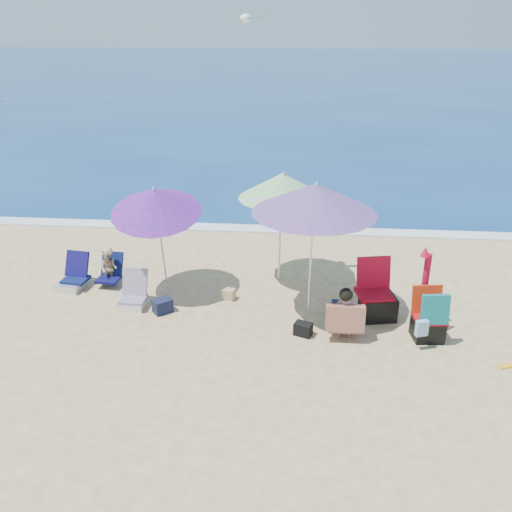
# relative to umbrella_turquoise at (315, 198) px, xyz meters

# --- Properties ---
(ground) EXTENTS (120.00, 120.00, 0.00)m
(ground) POSITION_rel_umbrella_turquoise_xyz_m (-0.68, -1.05, -2.17)
(ground) COLOR #D8BC84
(ground) RESTS_ON ground
(sea) EXTENTS (120.00, 80.00, 0.12)m
(sea) POSITION_rel_umbrella_turquoise_xyz_m (-0.68, 43.95, -2.22)
(sea) COLOR navy
(sea) RESTS_ON ground
(foam) EXTENTS (120.00, 0.50, 0.04)m
(foam) POSITION_rel_umbrella_turquoise_xyz_m (-0.68, 4.05, -2.15)
(foam) COLOR white
(foam) RESTS_ON ground
(umbrella_turquoise) EXTENTS (2.39, 2.39, 2.47)m
(umbrella_turquoise) POSITION_rel_umbrella_turquoise_xyz_m (0.00, 0.00, 0.00)
(umbrella_turquoise) COLOR white
(umbrella_turquoise) RESTS_ON ground
(umbrella_striped) EXTENTS (2.01, 2.01, 2.28)m
(umbrella_striped) POSITION_rel_umbrella_turquoise_xyz_m (-0.59, 1.29, -0.18)
(umbrella_striped) COLOR white
(umbrella_striped) RESTS_ON ground
(umbrella_blue) EXTENTS (1.84, 1.90, 2.30)m
(umbrella_blue) POSITION_rel_umbrella_turquoise_xyz_m (-2.87, 0.49, -0.29)
(umbrella_blue) COLOR white
(umbrella_blue) RESTS_ON ground
(furled_umbrella) EXTENTS (0.22, 0.18, 1.50)m
(furled_umbrella) POSITION_rel_umbrella_turquoise_xyz_m (1.91, -0.29, -1.35)
(furled_umbrella) COLOR #B20C27
(furled_umbrella) RESTS_ON ground
(chair_navy) EXTENTS (0.62, 0.70, 0.68)m
(chair_navy) POSITION_rel_umbrella_turquoise_xyz_m (-4.69, 0.57, -1.99)
(chair_navy) COLOR #0C1544
(chair_navy) RESTS_ON ground
(chair_rainbow) EXTENTS (0.50, 0.59, 0.66)m
(chair_rainbow) POSITION_rel_umbrella_turquoise_xyz_m (-3.28, -0.07, -2.00)
(chair_rainbow) COLOR #CD5848
(chair_rainbow) RESTS_ON ground
(camp_chair_left) EXTENTS (0.77, 0.71, 1.06)m
(camp_chair_left) POSITION_rel_umbrella_turquoise_xyz_m (1.18, -0.05, -1.86)
(camp_chair_left) COLOR maroon
(camp_chair_left) RESTS_ON ground
(camp_chair_right) EXTENTS (0.57, 0.74, 0.92)m
(camp_chair_right) POSITION_rel_umbrella_turquoise_xyz_m (1.95, -0.75, -1.84)
(camp_chair_right) COLOR #B10C15
(camp_chair_right) RESTS_ON ground
(person_center) EXTENTS (0.64, 0.53, 0.93)m
(person_center) POSITION_rel_umbrella_turquoise_xyz_m (0.57, -0.83, -1.72)
(person_center) COLOR tan
(person_center) RESTS_ON ground
(person_left) EXTENTS (0.48, 0.60, 0.80)m
(person_left) POSITION_rel_umbrella_turquoise_xyz_m (-3.99, 0.76, -1.81)
(person_left) COLOR tan
(person_left) RESTS_ON ground
(bag_navy_a) EXTENTS (0.41, 0.39, 0.26)m
(bag_navy_a) POSITION_rel_umbrella_turquoise_xyz_m (-2.68, -0.25, -2.04)
(bag_navy_a) COLOR #161A31
(bag_navy_a) RESTS_ON ground
(bag_tan) EXTENTS (0.29, 0.24, 0.21)m
(bag_tan) POSITION_rel_umbrella_turquoise_xyz_m (-1.55, 0.36, -2.07)
(bag_tan) COLOR tan
(bag_tan) RESTS_ON ground
(bag_navy_b) EXTENTS (0.39, 0.31, 0.28)m
(bag_navy_b) POSITION_rel_umbrella_turquoise_xyz_m (0.56, -0.14, -2.04)
(bag_navy_b) COLOR #181D35
(bag_navy_b) RESTS_ON ground
(bag_black_b) EXTENTS (0.34, 0.29, 0.22)m
(bag_black_b) POSITION_rel_umbrella_turquoise_xyz_m (-0.11, -0.80, -2.06)
(bag_black_b) COLOR black
(bag_black_b) RESTS_ON ground
(orange_item) EXTENTS (0.24, 0.16, 0.03)m
(orange_item) POSITION_rel_umbrella_turquoise_xyz_m (3.02, -1.46, -2.16)
(orange_item) COLOR #F8A01A
(orange_item) RESTS_ON ground
(seagull) EXTENTS (0.84, 0.41, 0.15)m
(seagull) POSITION_rel_umbrella_turquoise_xyz_m (-1.28, 1.35, 2.76)
(seagull) COLOR white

